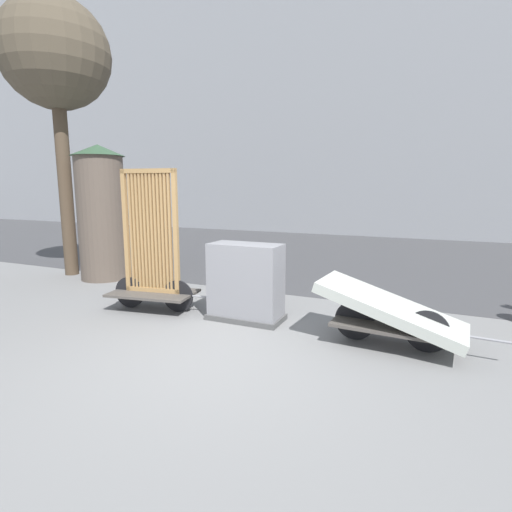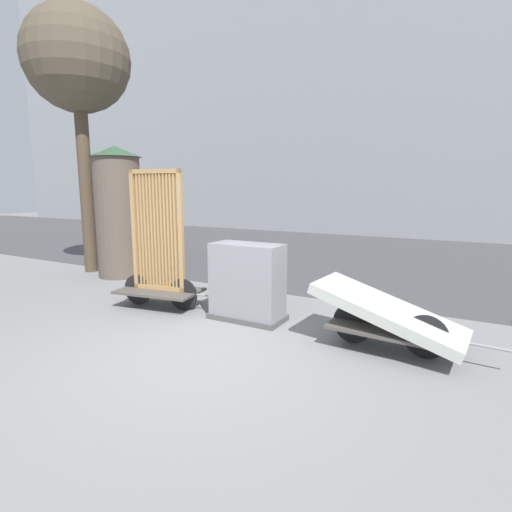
# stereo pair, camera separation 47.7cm
# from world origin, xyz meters

# --- Properties ---
(ground_plane) EXTENTS (60.00, 60.00, 0.00)m
(ground_plane) POSITION_xyz_m (0.00, 0.00, 0.00)
(ground_plane) COLOR slate
(road_strip) EXTENTS (56.00, 10.09, 0.01)m
(road_strip) POSITION_xyz_m (0.00, 8.12, 0.00)
(road_strip) COLOR #424244
(road_strip) RESTS_ON ground_plane
(building_facade) EXTENTS (48.00, 4.00, 14.06)m
(building_facade) POSITION_xyz_m (0.00, 15.16, 7.03)
(building_facade) COLOR gray
(building_facade) RESTS_ON ground_plane
(bike_cart_with_bedframe) EXTENTS (2.10, 0.99, 2.28)m
(bike_cart_with_bedframe) POSITION_xyz_m (-1.85, 1.29, 0.81)
(bike_cart_with_bedframe) COLOR #4C4742
(bike_cart_with_bedframe) RESTS_ON ground_plane
(bike_cart_with_mattress) EXTENTS (2.30, 0.96, 0.82)m
(bike_cart_with_mattress) POSITION_xyz_m (1.86, 1.29, 0.44)
(bike_cart_with_mattress) COLOR #4C4742
(bike_cart_with_mattress) RESTS_ON ground_plane
(utility_cabinet) EXTENTS (1.14, 0.57, 1.17)m
(utility_cabinet) POSITION_xyz_m (-0.25, 1.46, 0.54)
(utility_cabinet) COLOR #4C4C4C
(utility_cabinet) RESTS_ON ground_plane
(advertising_column) EXTENTS (1.12, 1.12, 2.89)m
(advertising_column) POSITION_xyz_m (-4.33, 2.72, 1.47)
(advertising_column) COLOR brown
(advertising_column) RESTS_ON ground_plane
(street_tree) EXTENTS (2.31, 2.31, 5.97)m
(street_tree) POSITION_xyz_m (-5.36, 2.72, 4.74)
(street_tree) COLOR #4C3D2D
(street_tree) RESTS_ON ground_plane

